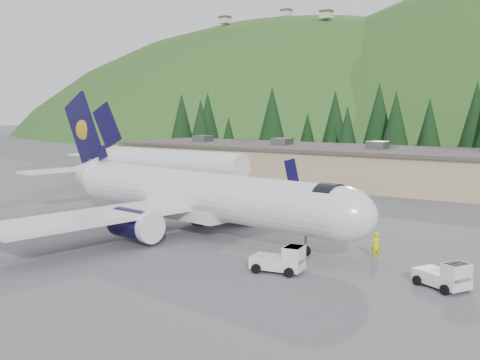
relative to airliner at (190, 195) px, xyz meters
name	(u,v)px	position (x,y,z in m)	size (l,w,h in m)	color
ground	(199,234)	(1.07, -0.14, -3.26)	(600.00, 600.00, 0.00)	#58585D
airliner	(190,195)	(0.00, 0.00, 0.00)	(36.86, 34.69, 12.23)	white
second_airliner	(159,161)	(-23.86, 21.86, 0.06)	(27.50, 11.00, 10.05)	white
baggage_tug_a	(282,260)	(12.90, -6.18, -2.46)	(3.59, 2.52, 1.78)	silver
baggage_tug_b	(446,277)	(22.55, -3.77, -2.50)	(3.57, 2.95, 1.71)	silver
terminal_building	(343,165)	(-3.94, 37.86, -0.64)	(71.00, 17.00, 6.10)	tan
ramp_worker	(376,246)	(16.40, 0.62, -2.31)	(0.69, 0.45, 1.90)	#EDE900
tree_line	(431,125)	(0.63, 61.37, 4.49)	(111.44, 19.49, 13.91)	black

